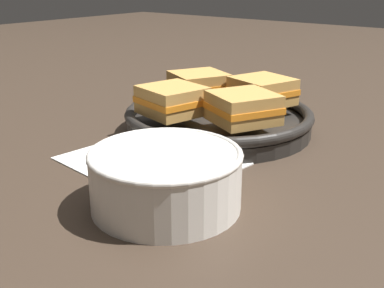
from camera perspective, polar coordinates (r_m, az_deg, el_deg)
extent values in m
plane|color=#382B21|center=(0.68, -1.50, -3.18)|extent=(4.00, 4.00, 0.00)
cube|color=white|center=(0.71, -5.07, -2.00)|extent=(0.25, 0.22, 0.00)
cylinder|color=silver|center=(0.57, -3.13, -4.24)|extent=(0.18, 0.18, 0.07)
cylinder|color=orange|center=(0.56, -3.17, -2.22)|extent=(0.16, 0.16, 0.01)
torus|color=silver|center=(0.55, -3.19, -1.17)|extent=(0.18, 0.18, 0.01)
cube|color=#B7B7BC|center=(0.72, -5.32, -1.31)|extent=(0.10, 0.07, 0.01)
ellipsoid|color=#B7B7BC|center=(0.70, 1.41, -1.59)|extent=(0.06, 0.05, 0.01)
cylinder|color=black|center=(0.84, 3.15, 2.28)|extent=(0.32, 0.32, 0.02)
torus|color=black|center=(0.83, 3.18, 3.66)|extent=(0.32, 0.32, 0.02)
cube|color=#C18E47|center=(0.87, 8.29, 5.38)|extent=(0.12, 0.11, 0.02)
cube|color=orange|center=(0.87, 8.34, 6.27)|extent=(0.12, 0.12, 0.01)
cube|color=#C18E47|center=(0.86, 8.38, 7.18)|extent=(0.12, 0.11, 0.02)
cube|color=#C18E47|center=(0.90, 0.81, 6.14)|extent=(0.12, 0.12, 0.02)
cube|color=orange|center=(0.90, 0.81, 7.01)|extent=(0.13, 0.13, 0.01)
cube|color=#C18E47|center=(0.90, 0.82, 7.88)|extent=(0.12, 0.12, 0.02)
cube|color=#C18E47|center=(0.80, -2.35, 4.23)|extent=(0.11, 0.11, 0.02)
cube|color=orange|center=(0.79, -2.36, 5.21)|extent=(0.11, 0.11, 0.01)
cube|color=#C18E47|center=(0.79, -2.37, 6.19)|extent=(0.11, 0.11, 0.02)
cube|color=#C18E47|center=(0.76, 6.05, 3.30)|extent=(0.12, 0.12, 0.02)
cube|color=orange|center=(0.75, 6.09, 4.32)|extent=(0.13, 0.13, 0.01)
cube|color=#C18E47|center=(0.75, 6.13, 5.35)|extent=(0.12, 0.12, 0.02)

